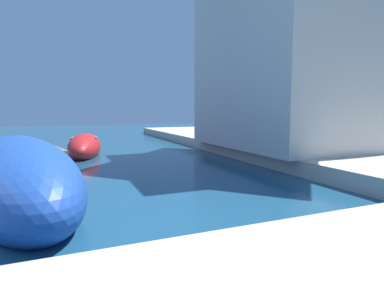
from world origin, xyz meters
TOP-DOWN VIEW (x-y plane):
  - quay_promenade at (4.32, -0.37)m, footprint 44.00×32.00m
  - moored_boat_0 at (4.23, 9.71)m, footprint 2.09×4.71m
  - moored_boat_4 at (2.45, 1.90)m, footprint 3.49×6.34m
  - waterfront_building_main at (13.00, 5.66)m, footprint 7.20×7.77m

SIDE VIEW (x-z plane):
  - quay_promenade at x=4.32m, z-range 0.00..0.50m
  - moored_boat_0 at x=4.23m, z-range -0.28..0.99m
  - moored_boat_4 at x=2.45m, z-range -0.43..1.51m
  - waterfront_building_main at x=13.00m, z-range 0.56..9.01m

